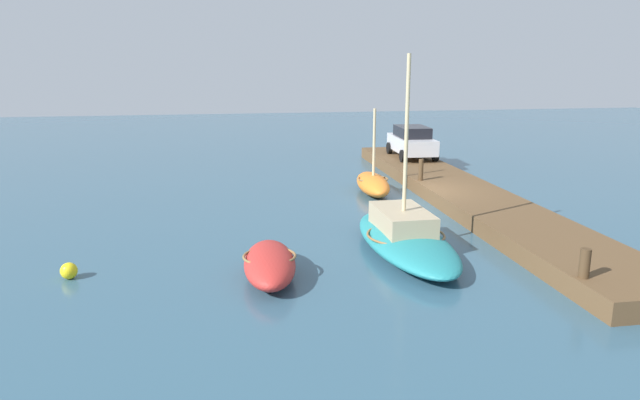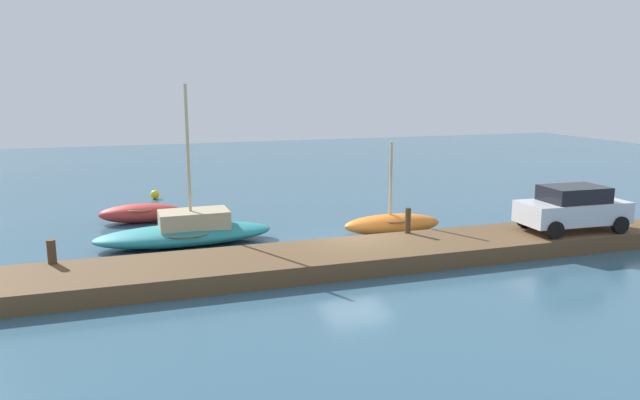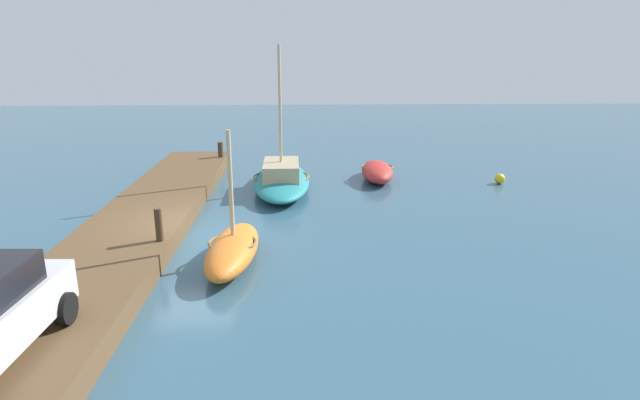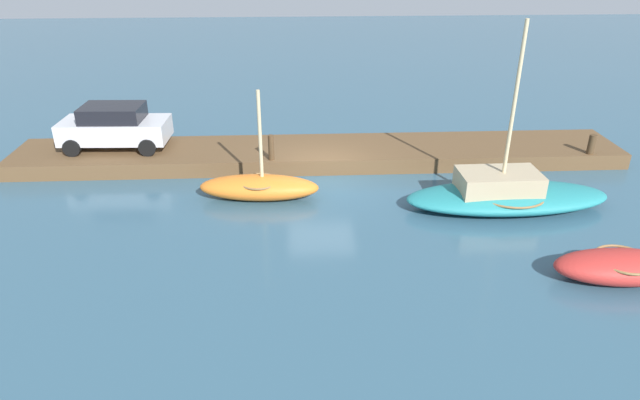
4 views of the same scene
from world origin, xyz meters
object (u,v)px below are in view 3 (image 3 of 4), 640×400
(rowboat_red, at_px, (377,171))
(mooring_post_west, at_px, (221,150))
(rowboat_orange, at_px, (233,249))
(marker_buoy, at_px, (500,179))
(sailboat_teal, at_px, (282,179))
(mooring_post_mid_west, at_px, (159,225))

(rowboat_red, xyz_separation_m, mooring_post_west, (-2.80, -7.51, 0.54))
(rowboat_orange, xyz_separation_m, marker_buoy, (-8.73, 10.82, -0.21))
(rowboat_orange, relative_size, rowboat_red, 1.14)
(sailboat_teal, relative_size, mooring_post_west, 8.98)
(sailboat_teal, relative_size, mooring_post_mid_west, 7.07)
(mooring_post_west, xyz_separation_m, marker_buoy, (3.67, 12.90, -0.73))
(mooring_post_west, height_order, mooring_post_mid_west, mooring_post_mid_west)
(marker_buoy, bearing_deg, rowboat_red, -99.19)
(sailboat_teal, relative_size, rowboat_red, 1.86)
(rowboat_orange, height_order, mooring_post_mid_west, rowboat_orange)
(sailboat_teal, xyz_separation_m, marker_buoy, (-0.67, 9.72, -0.26))
(sailboat_teal, height_order, rowboat_orange, sailboat_teal)
(sailboat_teal, xyz_separation_m, mooring_post_mid_west, (7.69, -3.18, 0.57))
(rowboat_red, xyz_separation_m, mooring_post_mid_west, (9.23, -7.51, 0.64))
(rowboat_red, distance_m, marker_buoy, 5.47)
(sailboat_teal, height_order, mooring_post_mid_west, sailboat_teal)
(rowboat_orange, xyz_separation_m, mooring_post_mid_west, (-0.37, -2.08, 0.62))
(rowboat_orange, xyz_separation_m, mooring_post_west, (-12.40, -2.08, 0.52))
(sailboat_teal, distance_m, rowboat_orange, 8.14)
(mooring_post_west, distance_m, marker_buoy, 13.43)
(mooring_post_west, bearing_deg, sailboat_teal, 36.24)
(rowboat_red, height_order, mooring_post_mid_west, mooring_post_mid_west)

